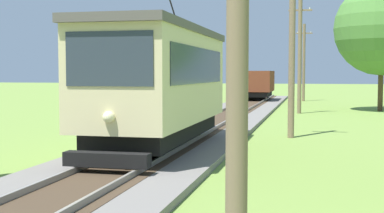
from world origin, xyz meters
name	(u,v)px	position (x,y,z in m)	size (l,w,h in m)	color
red_tram	(159,81)	(0.00, 21.98, 2.19)	(2.60, 8.54, 4.79)	beige
freight_car	(258,84)	(0.00, 51.17, 1.56)	(2.40, 5.20, 2.31)	brown
utility_pole_mid	(292,47)	(3.72, 27.09, 3.44)	(1.40, 0.52, 6.70)	#7A664C
utility_pole_far	(300,54)	(3.72, 39.24, 3.62)	(1.40, 0.38, 7.05)	#7A664C
utility_pole_distant	(304,62)	(3.72, 53.81, 3.45)	(1.40, 0.30, 6.70)	#7A664C
tree_left_near	(382,29)	(8.75, 42.50, 5.29)	(6.00, 6.00, 8.29)	#4C3823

